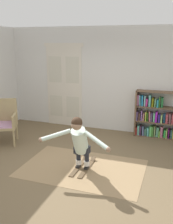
% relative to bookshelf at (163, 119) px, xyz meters
% --- Properties ---
extents(ground_plane, '(7.20, 7.20, 0.00)m').
position_rel_bookshelf_xyz_m(ground_plane, '(-1.60, -2.39, -0.51)').
color(ground_plane, brown).
extents(back_wall, '(6.00, 0.10, 2.90)m').
position_rel_bookshelf_xyz_m(back_wall, '(-1.60, 0.21, 0.94)').
color(back_wall, silver).
rests_on(back_wall, ground).
extents(double_door, '(1.22, 0.05, 2.45)m').
position_rel_bookshelf_xyz_m(double_door, '(-2.91, 0.15, 0.72)').
color(double_door, beige).
rests_on(double_door, ground).
extents(rug, '(2.44, 1.59, 0.01)m').
position_rel_bookshelf_xyz_m(rug, '(-1.41, -2.34, -0.51)').
color(rug, '#957854').
rests_on(rug, ground).
extents(bookshelf, '(1.60, 0.30, 1.25)m').
position_rel_bookshelf_xyz_m(bookshelf, '(0.00, 0.00, 0.00)').
color(bookshelf, brown).
rests_on(bookshelf, ground).
extents(wicker_chair, '(0.80, 0.80, 1.10)m').
position_rel_bookshelf_xyz_m(wicker_chair, '(-3.76, -1.67, 0.07)').
color(wicker_chair, tan).
rests_on(wicker_chair, ground).
extents(skis_pair, '(0.28, 0.88, 0.07)m').
position_rel_bookshelf_xyz_m(skis_pair, '(-1.41, -2.30, -0.49)').
color(skis_pair, brown).
rests_on(skis_pair, rug).
extents(person_skier, '(1.40, 0.63, 1.09)m').
position_rel_bookshelf_xyz_m(person_skier, '(-1.42, -2.50, 0.17)').
color(person_skier, white).
rests_on(person_skier, skis_pair).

